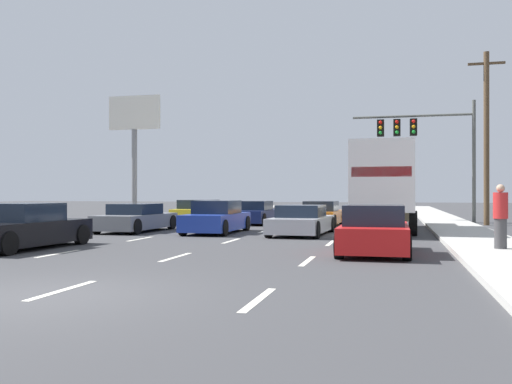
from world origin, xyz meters
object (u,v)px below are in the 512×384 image
car_orange (322,215)px  box_truck (386,183)px  car_navy (256,214)px  car_red (375,231)px  car_yellow (200,212)px  car_blue (217,218)px  car_gray (136,219)px  car_black (24,228)px  utility_pole_mid (486,136)px  car_silver (302,221)px  traffic_signal_mast (417,134)px  roadside_billboard (134,132)px  pedestrian_near_corner (501,216)px

car_orange → box_truck: 4.84m
car_navy → car_red: (6.62, -13.21, 0.05)m
car_yellow → car_blue: (3.27, -7.18, 0.01)m
box_truck → car_orange: bearing=133.5°
car_gray → car_black: 7.60m
car_navy → car_blue: car_blue is taller
car_black → car_blue: (3.50, 7.62, 0.00)m
car_black → car_navy: 14.77m
utility_pole_mid → car_orange: bearing=-162.0°
car_silver → box_truck: (3.18, 2.79, 1.54)m
car_black → traffic_signal_mast: size_ratio=0.66×
traffic_signal_mast → roadside_billboard: size_ratio=0.84×
car_navy → utility_pole_mid: size_ratio=0.48×
roadside_billboard → car_navy: bearing=-29.3°
car_red → car_yellow: bearing=125.9°
car_blue → car_silver: bearing=-2.7°
pedestrian_near_corner → box_truck: bearing=110.8°
traffic_signal_mast → utility_pole_mid: size_ratio=0.77×
traffic_signal_mast → car_blue: bearing=-127.0°
car_black → pedestrian_near_corner: 13.56m
car_silver → roadside_billboard: size_ratio=0.58×
car_yellow → car_red: car_red is taller
car_navy → car_red: bearing=-63.4°
car_red → roadside_billboard: 25.32m
utility_pole_mid → car_navy: bearing=-171.0°
car_gray → traffic_signal_mast: bearing=42.9°
car_yellow → utility_pole_mid: bearing=5.4°
car_gray → roadside_billboard: bearing=116.6°
car_blue → pedestrian_near_corner: size_ratio=2.53×
car_black → box_truck: (10.26, 10.24, 1.47)m
car_gray → pedestrian_near_corner: bearing=-22.7°
utility_pole_mid → pedestrian_near_corner: (-1.80, -14.29, -3.58)m
roadside_billboard → box_truck: bearing=-30.1°
car_orange → traffic_signal_mast: (4.81, 5.20, 4.44)m
car_black → pedestrian_near_corner: size_ratio=2.58×
car_yellow → traffic_signal_mast: traffic_signal_mast is taller
car_silver → car_yellow: bearing=133.0°
car_black → car_red: size_ratio=1.11×
traffic_signal_mast → car_yellow: bearing=-161.2°
car_black → car_yellow: bearing=89.1°
car_red → utility_pole_mid: (5.11, 15.08, 3.98)m
car_blue → roadside_billboard: roadside_billboard is taller
traffic_signal_mast → utility_pole_mid: (3.32, -2.56, -0.42)m
box_truck → pedestrian_near_corner: size_ratio=5.18×
car_yellow → pedestrian_near_corner: size_ratio=2.68×
car_gray → box_truck: box_truck is taller
car_yellow → car_navy: car_yellow is taller
car_black → roadside_billboard: bearing=107.5°
car_silver → utility_pole_mid: bearing=47.1°
car_yellow → car_gray: 7.21m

